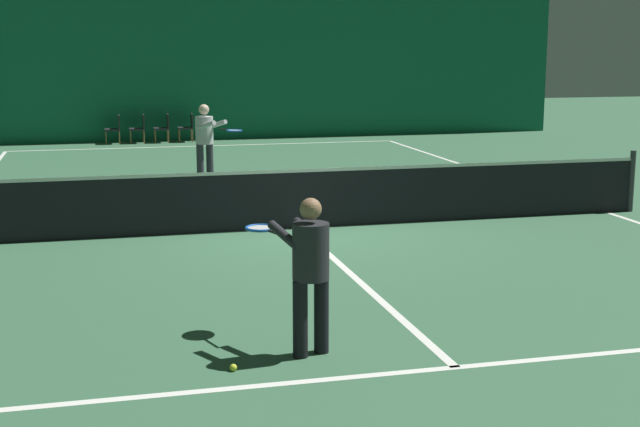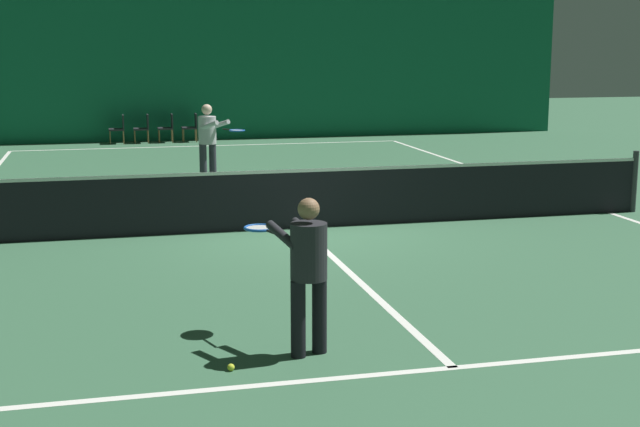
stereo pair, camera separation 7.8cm
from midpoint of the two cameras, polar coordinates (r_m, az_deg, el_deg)
ground_plane at (r=14.21m, az=-1.07°, el=-0.94°), size 60.00×60.00×0.00m
backdrop_curtain at (r=27.39m, az=-7.45°, el=9.78°), size 23.00×0.12×4.86m
court_line_baseline_far at (r=25.82m, az=-6.89°, el=4.33°), size 11.00×0.10×0.00m
court_line_service_far at (r=20.41m, az=-5.01°, el=2.64°), size 8.25×0.10×0.00m
court_line_service_near at (r=8.31m, az=8.80°, el=-9.73°), size 8.25×0.10×0.00m
court_line_sideline_right at (r=16.30m, az=18.16°, el=0.05°), size 0.10×23.80×0.00m
court_line_centre at (r=14.21m, az=-1.07°, el=-0.93°), size 0.10×12.80×0.00m
tennis_net at (r=14.11m, az=-1.07°, el=1.09°), size 12.00×0.10×1.07m
player_near at (r=8.33m, az=-0.63°, el=-3.21°), size 0.73×1.32×1.51m
player_far at (r=19.01m, az=-7.02°, el=4.89°), size 0.99×1.33×1.64m
courtside_chair_0 at (r=26.78m, az=-12.66°, el=5.42°), size 0.44×0.44×0.84m
courtside_chair_1 at (r=26.81m, az=-11.14°, el=5.48°), size 0.44×0.44×0.84m
courtside_chair_2 at (r=26.85m, az=-9.63°, el=5.54°), size 0.44×0.44×0.84m
courtside_chair_3 at (r=26.91m, az=-8.12°, el=5.60°), size 0.44×0.44×0.84m
tennis_ball at (r=8.18m, az=-5.45°, el=-9.77°), size 0.07×0.07×0.07m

